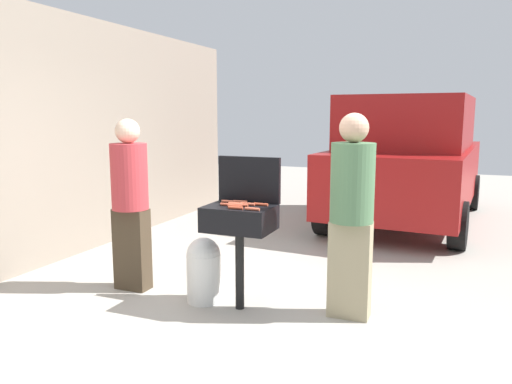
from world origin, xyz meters
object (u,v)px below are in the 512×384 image
(hot_dog_9, at_px, (236,208))
(person_right, at_px, (352,209))
(hot_dog_7, at_px, (240,202))
(hot_dog_5, at_px, (261,204))
(hot_dog_0, at_px, (235,206))
(hot_dog_6, at_px, (227,205))
(person_left, at_px, (130,198))
(hot_dog_1, at_px, (228,201))
(hot_dog_4, at_px, (252,209))
(bbq_grill, at_px, (239,222))
(hot_dog_8, at_px, (241,205))
(hot_dog_3, at_px, (236,204))
(propane_tank, at_px, (204,269))
(parked_minivan, at_px, (409,159))
(hot_dog_2, at_px, (248,204))

(hot_dog_9, xyz_separation_m, person_right, (0.92, 0.35, -0.00))
(hot_dog_7, bearing_deg, person_right, 3.53)
(hot_dog_5, relative_size, person_right, 0.07)
(hot_dog_0, height_order, hot_dog_6, same)
(hot_dog_0, relative_size, person_left, 0.08)
(hot_dog_1, relative_size, hot_dog_4, 1.00)
(bbq_grill, xyz_separation_m, hot_dog_8, (0.02, -0.02, 0.16))
(hot_dog_3, bearing_deg, hot_dog_8, -32.25)
(bbq_grill, relative_size, person_right, 0.54)
(bbq_grill, bearing_deg, propane_tank, 175.69)
(hot_dog_7, distance_m, hot_dog_8, 0.17)
(hot_dog_1, distance_m, parked_minivan, 4.49)
(hot_dog_4, bearing_deg, parked_minivan, 79.63)
(propane_tank, bearing_deg, hot_dog_8, -6.83)
(hot_dog_0, height_order, hot_dog_7, same)
(person_left, xyz_separation_m, person_right, (2.17, 0.12, 0.03))
(hot_dog_0, xyz_separation_m, hot_dog_1, (-0.15, 0.19, 0.00))
(person_right, bearing_deg, propane_tank, 7.64)
(propane_tank, xyz_separation_m, person_right, (1.34, 0.17, 0.64))
(hot_dog_4, bearing_deg, hot_dog_8, 141.94)
(hot_dog_9, height_order, propane_tank, hot_dog_9)
(hot_dog_0, distance_m, hot_dog_6, 0.10)
(bbq_grill, height_order, parked_minivan, parked_minivan)
(hot_dog_5, bearing_deg, hot_dog_7, 166.40)
(hot_dog_1, height_order, hot_dog_5, same)
(hot_dog_0, bearing_deg, hot_dog_8, 65.25)
(hot_dog_6, bearing_deg, bbq_grill, 20.28)
(hot_dog_7, bearing_deg, hot_dog_2, -36.93)
(hot_dog_1, bearing_deg, hot_dog_7, 15.65)
(hot_dog_3, bearing_deg, person_right, 9.78)
(person_right, bearing_deg, hot_dog_6, 13.00)
(hot_dog_2, xyz_separation_m, hot_dog_3, (-0.11, -0.03, 0.00))
(parked_minivan, bearing_deg, hot_dog_2, 81.65)
(hot_dog_3, bearing_deg, hot_dog_6, -129.41)
(hot_dog_2, relative_size, propane_tank, 0.21)
(hot_dog_3, xyz_separation_m, propane_tank, (-0.34, 0.00, -0.64))
(hot_dog_4, xyz_separation_m, hot_dog_8, (-0.16, 0.13, 0.00))
(hot_dog_6, bearing_deg, person_left, 174.33)
(hot_dog_3, bearing_deg, hot_dog_9, -65.22)
(hot_dog_2, bearing_deg, hot_dog_4, -57.59)
(propane_tank, distance_m, parked_minivan, 4.68)
(hot_dog_7, height_order, hot_dog_8, same)
(hot_dog_2, relative_size, hot_dog_6, 1.00)
(hot_dog_6, relative_size, parked_minivan, 0.03)
(hot_dog_1, height_order, propane_tank, hot_dog_1)
(hot_dog_4, height_order, hot_dog_9, same)
(hot_dog_0, relative_size, hot_dog_4, 1.00)
(hot_dog_5, height_order, parked_minivan, parked_minivan)
(hot_dog_2, bearing_deg, hot_dog_8, -114.36)
(bbq_grill, height_order, hot_dog_6, hot_dog_6)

